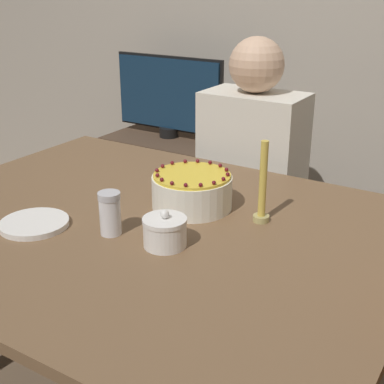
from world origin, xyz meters
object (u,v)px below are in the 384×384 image
(sugar_shaker, at_px, (110,213))
(person_man_blue_shirt, at_px, (251,201))
(candle, at_px, (262,190))
(sugar_bowl, at_px, (165,232))
(cake, at_px, (192,191))
(tv_monitor, at_px, (169,95))

(sugar_shaker, distance_m, person_man_blue_shirt, 0.93)
(sugar_shaker, height_order, candle, candle)
(person_man_blue_shirt, bearing_deg, sugar_shaker, 90.22)
(sugar_bowl, distance_m, person_man_blue_shirt, 0.92)
(sugar_bowl, height_order, candle, candle)
(sugar_bowl, height_order, sugar_shaker, sugar_shaker)
(candle, bearing_deg, cake, -175.13)
(cake, relative_size, candle, 1.01)
(sugar_bowl, bearing_deg, cake, 106.36)
(sugar_shaker, distance_m, tv_monitor, 1.41)
(cake, height_order, tv_monitor, tv_monitor)
(cake, bearing_deg, sugar_bowl, -73.64)
(cake, relative_size, person_man_blue_shirt, 0.20)
(sugar_bowl, xyz_separation_m, person_man_blue_shirt, (-0.17, 0.87, -0.26))
(sugar_bowl, xyz_separation_m, candle, (0.15, 0.27, 0.06))
(sugar_shaker, relative_size, person_man_blue_shirt, 0.10)
(person_man_blue_shirt, bearing_deg, cake, 98.73)
(sugar_shaker, bearing_deg, sugar_bowl, 6.90)
(cake, relative_size, tv_monitor, 0.39)
(sugar_bowl, height_order, tv_monitor, tv_monitor)
(cake, height_order, sugar_shaker, sugar_shaker)
(sugar_shaker, bearing_deg, tv_monitor, 117.87)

